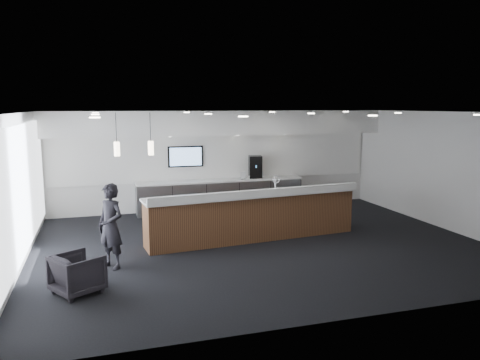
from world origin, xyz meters
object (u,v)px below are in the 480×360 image
object	(u,v)px
service_counter	(253,215)
coffee_machine	(255,167)
armchair	(77,274)
lounge_guest	(111,226)

from	to	relation	value
service_counter	coffee_machine	world-z (taller)	coffee_machine
service_counter	armchair	bearing A→B (deg)	-155.69
armchair	coffee_machine	bearing A→B (deg)	-74.16
service_counter	lounge_guest	size ratio (longest dim) A/B	3.14
coffee_machine	lounge_guest	size ratio (longest dim) A/B	0.41
coffee_machine	armchair	xyz separation A→B (m)	(-5.02, -5.47, -0.95)
service_counter	lounge_guest	xyz separation A→B (m)	(-3.28, -1.11, 0.26)
coffee_machine	service_counter	bearing A→B (deg)	-97.10
coffee_machine	armchair	bearing A→B (deg)	-120.20
service_counter	lounge_guest	world-z (taller)	lounge_guest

